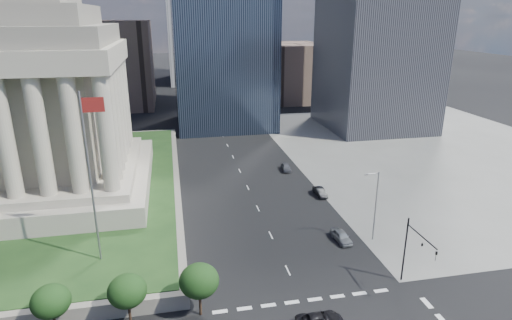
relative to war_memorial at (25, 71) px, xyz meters
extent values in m
plane|color=black|center=(34.00, 52.00, -21.40)|extent=(500.00, 500.00, 0.00)
cube|color=slate|center=(80.00, 12.00, -21.38)|extent=(68.00, 90.00, 0.03)
cylinder|color=slate|center=(12.00, -24.00, -9.50)|extent=(0.24, 0.24, 20.00)
cube|color=maroon|center=(13.20, -24.00, -1.00)|extent=(2.40, 0.05, 1.60)
cube|color=black|center=(36.00, 47.00, 8.60)|extent=(26.00, 26.00, 60.00)
cube|color=brown|center=(66.00, 82.00, -11.40)|extent=(20.00, 30.00, 20.00)
cube|color=brown|center=(4.00, 82.00, -7.40)|extent=(24.00, 30.00, 28.00)
cylinder|color=black|center=(46.50, -32.50, -17.40)|extent=(0.18, 0.18, 8.00)
cylinder|color=black|center=(46.50, -35.25, -14.20)|extent=(0.14, 5.50, 0.14)
cube|color=black|center=(46.50, -38.00, -15.00)|extent=(0.30, 0.30, 1.10)
cylinder|color=slate|center=(47.50, -23.00, -16.40)|extent=(0.16, 0.16, 10.00)
cylinder|color=slate|center=(46.60, -23.00, -11.60)|extent=(1.80, 0.12, 0.12)
cube|color=slate|center=(45.70, -23.00, -11.70)|extent=(0.50, 0.22, 0.14)
imported|color=black|center=(34.50, -38.06, -20.73)|extent=(4.82, 2.28, 1.33)
imported|color=gray|center=(43.10, -22.55, -20.67)|extent=(4.39, 2.05, 1.45)
imported|color=black|center=(45.50, -7.07, -20.73)|extent=(4.10, 1.53, 1.34)
imported|color=#54565C|center=(43.09, 6.18, -20.70)|extent=(2.01, 4.26, 1.41)
camera|label=1|loc=(21.32, -71.22, 7.91)|focal=30.00mm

